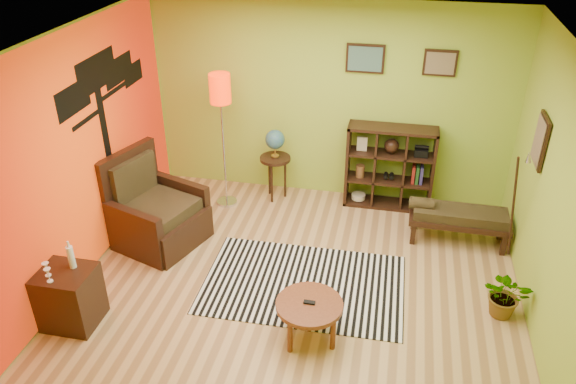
% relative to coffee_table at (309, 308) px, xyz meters
% --- Properties ---
extents(ground, '(5.00, 5.00, 0.00)m').
position_rel_coffee_table_xyz_m(ground, '(-0.27, 0.77, -0.36)').
color(ground, tan).
rests_on(ground, ground).
extents(room_shell, '(5.04, 4.54, 2.82)m').
position_rel_coffee_table_xyz_m(room_shell, '(-0.36, 0.78, 1.44)').
color(room_shell, '#95B837').
rests_on(room_shell, ground).
extents(zebra_rug, '(2.32, 1.52, 0.01)m').
position_rel_coffee_table_xyz_m(zebra_rug, '(-0.20, 0.79, -0.35)').
color(zebra_rug, white).
rests_on(zebra_rug, ground).
extents(coffee_table, '(0.68, 0.68, 0.44)m').
position_rel_coffee_table_xyz_m(coffee_table, '(0.00, 0.00, 0.00)').
color(coffee_table, brown).
rests_on(coffee_table, ground).
extents(armchair, '(1.23, 1.22, 1.18)m').
position_rel_coffee_table_xyz_m(armchair, '(-2.22, 1.31, -0.00)').
color(armchair, black).
rests_on(armchair, ground).
extents(side_cabinet, '(0.55, 0.50, 0.96)m').
position_rel_coffee_table_xyz_m(side_cabinet, '(-2.47, -0.31, -0.03)').
color(side_cabinet, black).
rests_on(side_cabinet, ground).
extents(floor_lamp, '(0.29, 0.29, 1.92)m').
position_rel_coffee_table_xyz_m(floor_lamp, '(-1.62, 2.38, 1.19)').
color(floor_lamp, silver).
rests_on(floor_lamp, ground).
extents(globe_table, '(0.44, 0.44, 1.06)m').
position_rel_coffee_table_xyz_m(globe_table, '(-0.96, 2.68, 0.45)').
color(globe_table, black).
rests_on(globe_table, ground).
extents(cube_shelf, '(1.20, 0.35, 1.20)m').
position_rel_coffee_table_xyz_m(cube_shelf, '(0.65, 2.80, 0.24)').
color(cube_shelf, black).
rests_on(cube_shelf, ground).
extents(bench, '(1.27, 0.47, 0.58)m').
position_rel_coffee_table_xyz_m(bench, '(1.54, 2.06, 0.01)').
color(bench, black).
rests_on(bench, ground).
extents(potted_plant, '(0.55, 0.60, 0.42)m').
position_rel_coffee_table_xyz_m(potted_plant, '(1.99, 0.73, -0.15)').
color(potted_plant, '#26661E').
rests_on(potted_plant, ground).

